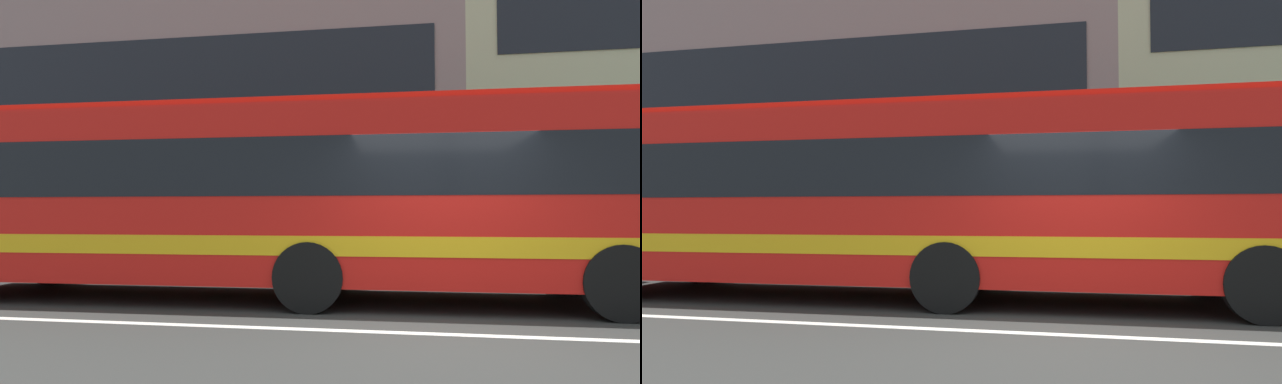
{
  "view_description": "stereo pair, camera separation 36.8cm",
  "coord_description": "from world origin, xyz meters",
  "views": [
    {
      "loc": [
        -0.43,
        -6.46,
        1.4
      ],
      "look_at": [
        -1.96,
        2.6,
        1.76
      ],
      "focal_mm": 30.43,
      "sensor_mm": 36.0,
      "label": 1
    },
    {
      "loc": [
        -0.07,
        -6.39,
        1.4
      ],
      "look_at": [
        -1.96,
        2.6,
        1.76
      ],
      "focal_mm": 30.43,
      "sensor_mm": 36.0,
      "label": 2
    }
  ],
  "objects": [
    {
      "name": "ground_plane",
      "position": [
        0.0,
        0.0,
        0.0
      ],
      "size": [
        160.0,
        160.0,
        0.0
      ],
      "primitive_type": "plane",
      "color": "#31312F"
    },
    {
      "name": "transit_bus",
      "position": [
        -2.61,
        2.21,
        1.72
      ],
      "size": [
        11.75,
        2.72,
        3.12
      ],
      "color": "red",
      "rests_on": "ground_plane"
    },
    {
      "name": "hedge_row_far",
      "position": [
        1.41,
        5.72,
        0.48
      ],
      "size": [
        21.68,
        1.1,
        0.96
      ],
      "primitive_type": "cube",
      "color": "#204C27",
      "rests_on": "ground_plane"
    },
    {
      "name": "lane_centre_line",
      "position": [
        0.0,
        0.0,
        0.0
      ],
      "size": [
        60.0,
        0.16,
        0.01
      ],
      "primitive_type": "cube",
      "color": "silver",
      "rests_on": "ground_plane"
    },
    {
      "name": "apartment_block_left",
      "position": [
        -10.1,
        14.71,
        5.19
      ],
      "size": [
        22.56,
        9.84,
        10.39
      ],
      "color": "gray",
      "rests_on": "ground_plane"
    }
  ]
}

